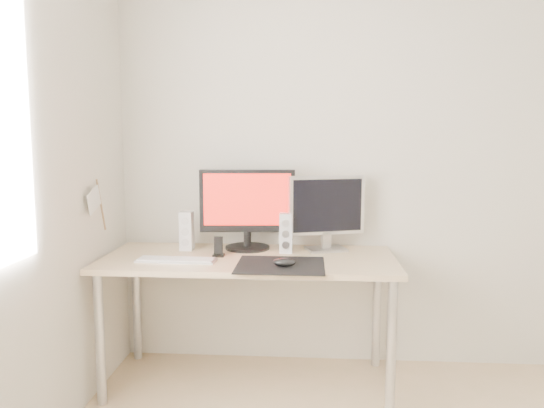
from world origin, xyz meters
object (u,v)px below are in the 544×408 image
object	(u,v)px
desk	(249,271)
main_monitor	(247,206)
mouse	(284,262)
phone_dock	(218,250)
keyboard	(176,260)
speaker_left	(187,231)
speaker_right	(286,233)
second_monitor	(327,209)

from	to	relation	value
desk	main_monitor	size ratio (longest dim) A/B	2.90
mouse	phone_dock	size ratio (longest dim) A/B	1.05
desk	keyboard	bearing A→B (deg)	-160.07
keyboard	speaker_left	bearing A→B (deg)	91.82
desk	phone_dock	size ratio (longest dim) A/B	14.43
speaker_right	phone_dock	distance (m)	0.40
mouse	keyboard	size ratio (longest dim) A/B	0.27
mouse	desk	bearing A→B (deg)	133.61
keyboard	desk	bearing A→B (deg)	19.93
second_monitor	keyboard	world-z (taller)	second_monitor
desk	main_monitor	distance (m)	0.39
speaker_left	phone_dock	world-z (taller)	speaker_left
speaker_left	desk	bearing A→B (deg)	-21.69
mouse	main_monitor	distance (m)	0.53
second_monitor	speaker_left	distance (m)	0.82
mouse	desk	distance (m)	0.31
main_monitor	speaker_right	bearing A→B (deg)	-16.84
mouse	phone_dock	world-z (taller)	phone_dock
mouse	speaker_right	world-z (taller)	speaker_right
mouse	speaker_right	xyz separation A→B (m)	(-0.01, 0.34, 0.09)
second_monitor	desk	bearing A→B (deg)	-155.32
second_monitor	speaker_left	size ratio (longest dim) A/B	1.95
mouse	speaker_left	world-z (taller)	speaker_left
speaker_right	desk	bearing A→B (deg)	-147.32
main_monitor	keyboard	xyz separation A→B (m)	(-0.34, -0.33, -0.25)
desk	speaker_right	world-z (taller)	speaker_right
main_monitor	mouse	bearing A→B (deg)	-60.25
mouse	keyboard	world-z (taller)	mouse
main_monitor	second_monitor	bearing A→B (deg)	0.04
desk	second_monitor	distance (m)	0.57
desk	second_monitor	size ratio (longest dim) A/B	3.63
second_monitor	keyboard	bearing A→B (deg)	-157.49
speaker_right	keyboard	distance (m)	0.64
keyboard	phone_dock	world-z (taller)	phone_dock
desk	speaker_left	bearing A→B (deg)	158.31
speaker_right	phone_dock	world-z (taller)	speaker_right
speaker_left	second_monitor	bearing A→B (deg)	3.21
desk	speaker_left	world-z (taller)	speaker_left
keyboard	main_monitor	bearing A→B (deg)	44.16
desk	speaker_right	size ratio (longest dim) A/B	7.08
phone_dock	keyboard	bearing A→B (deg)	-147.54
desk	phone_dock	xyz separation A→B (m)	(-0.17, -0.00, 0.11)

